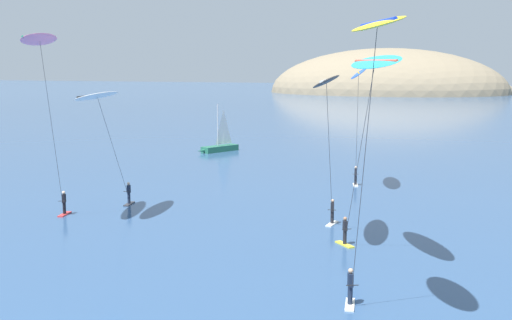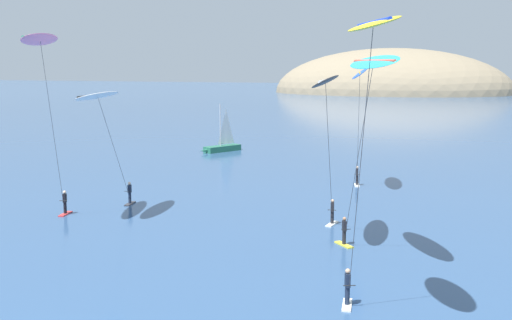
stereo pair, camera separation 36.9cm
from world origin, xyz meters
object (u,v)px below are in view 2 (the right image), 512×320
(kitesurfer_white, at_px, (100,103))
(kitesurfer_blue, at_px, (360,81))
(kitesurfer_black, at_px, (326,91))
(kitesurfer_cyan, at_px, (371,75))
(sailboat_near, at_px, (220,146))
(kitesurfer_yellow, at_px, (371,50))
(kitesurfer_pink, at_px, (42,54))

(kitesurfer_white, xyz_separation_m, kitesurfer_blue, (15.23, 14.61, 1.20))
(kitesurfer_black, distance_m, kitesurfer_cyan, 4.15)
(kitesurfer_white, bearing_deg, sailboat_near, 96.54)
(kitesurfer_black, relative_size, kitesurfer_white, 1.13)
(sailboat_near, height_order, kitesurfer_cyan, kitesurfer_cyan)
(kitesurfer_yellow, relative_size, kitesurfer_pink, 0.99)
(kitesurfer_black, relative_size, kitesurfer_cyan, 0.90)
(kitesurfer_yellow, xyz_separation_m, kitesurfer_pink, (-22.07, 11.13, 0.02))
(kitesurfer_black, xyz_separation_m, kitesurfer_blue, (-0.47, 16.88, 0.09))
(kitesurfer_pink, bearing_deg, kitesurfer_black, 0.65)
(kitesurfer_white, bearing_deg, kitesurfer_pink, -135.88)
(sailboat_near, xyz_separation_m, kitesurfer_yellow, (23.36, -47.20, 10.47))
(sailboat_near, relative_size, kitesurfer_black, 0.57)
(kitesurfer_black, xyz_separation_m, kitesurfer_yellow, (3.82, -11.34, 2.10))
(sailboat_near, bearing_deg, kitesurfer_black, -61.40)
(kitesurfer_black, bearing_deg, kitesurfer_cyan, -45.43)
(kitesurfer_yellow, bearing_deg, kitesurfer_pink, 153.23)
(kitesurfer_cyan, height_order, kitesurfer_blue, kitesurfer_cyan)
(kitesurfer_white, bearing_deg, kitesurfer_yellow, -34.90)
(kitesurfer_white, distance_m, kitesurfer_pink, 4.80)
(kitesurfer_cyan, relative_size, kitesurfer_pink, 0.89)
(kitesurfer_black, height_order, kitesurfer_pink, kitesurfer_pink)
(kitesurfer_black, distance_m, kitesurfer_pink, 18.37)
(kitesurfer_white, distance_m, kitesurfer_blue, 21.14)
(kitesurfer_cyan, bearing_deg, kitesurfer_pink, 172.80)
(sailboat_near, distance_m, kitesurfer_white, 34.58)
(sailboat_near, relative_size, kitesurfer_yellow, 0.46)
(kitesurfer_yellow, distance_m, kitesurfer_blue, 28.61)
(kitesurfer_cyan, bearing_deg, kitesurfer_white, 164.49)
(sailboat_near, distance_m, kitesurfer_blue, 28.21)
(kitesurfer_black, distance_m, kitesurfer_white, 15.90)
(kitesurfer_blue, xyz_separation_m, kitesurfer_pink, (-17.78, -17.09, 2.02))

